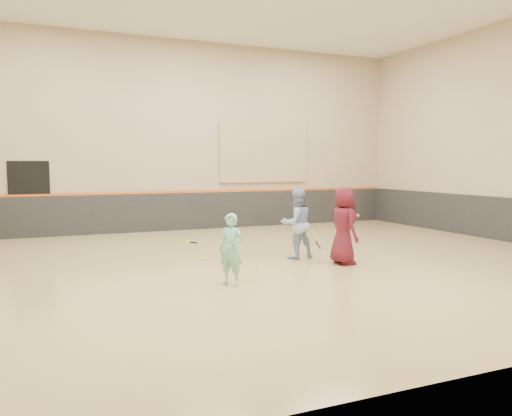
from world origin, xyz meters
name	(u,v)px	position (x,y,z in m)	size (l,w,h in m)	color
room	(257,226)	(0.00, 0.00, 0.81)	(15.04, 12.04, 6.22)	tan
wainscot_back	(184,211)	(0.00, 5.97, 0.60)	(14.90, 0.04, 1.20)	#232326
wainscot_right	(512,220)	(7.47, 0.00, 0.60)	(0.04, 11.90, 1.20)	#232326
accent_stripe	(184,192)	(0.00, 5.96, 1.22)	(14.90, 0.03, 0.06)	#D85914
acoustic_panel	(264,153)	(2.80, 5.95, 2.50)	(3.20, 0.08, 2.00)	tan
doorway	(30,200)	(-4.50, 5.98, 1.10)	(1.10, 0.05, 2.20)	black
girl	(231,249)	(-1.14, -1.55, 0.63)	(0.46, 0.30, 1.26)	#7EDBC4
instructor	(297,223)	(1.08, 0.25, 0.78)	(0.76, 0.59, 1.57)	#90AFDE
young_man	(344,226)	(1.69, -0.72, 0.82)	(0.80, 0.52, 1.63)	#551421
held_racket	(312,235)	(1.29, -0.08, 0.55)	(0.44, 0.44, 0.45)	yellow
spare_racket	(184,241)	(-0.66, 3.49, 0.02)	(0.75, 0.75, 0.04)	#ACDF31
ball_under_racket	(256,268)	(-0.23, -0.52, 0.03)	(0.07, 0.07, 0.07)	#CEE435
ball_in_hand	(358,216)	(1.91, -0.90, 1.03)	(0.07, 0.07, 0.07)	#C0E134
ball_beside_spare	(202,259)	(-0.96, 0.81, 0.03)	(0.07, 0.07, 0.07)	#D7E435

